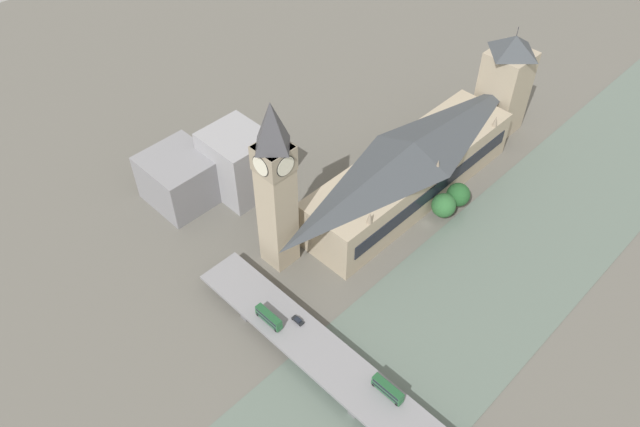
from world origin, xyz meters
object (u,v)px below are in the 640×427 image
Objects in this scene: double_decker_bus_mid at (388,389)px; car_northbound_mid at (298,320)px; victoria_tower at (505,84)px; double_decker_bus_rear at (269,317)px; parliament_hall at (411,170)px; clock_tower at (275,184)px; road_bridge at (367,394)px.

double_decker_bus_mid reaches higher than car_northbound_mid.
double_decker_bus_rear is at bearing 93.75° from victoria_tower.
double_decker_bus_rear is (45.19, 7.76, -0.03)m from double_decker_bus_mid.
car_northbound_mid is (-16.62, 79.20, -7.27)m from parliament_hall.
double_decker_bus_rear is 2.46× the size of car_northbound_mid.
victoria_tower is at bearing -89.95° from parliament_hall.
clock_tower is 73.96m from road_bridge.
car_northbound_mid reaches higher than road_bridge.
car_northbound_mid is at bearing 101.85° from parliament_hall.
parliament_hall is at bearing -78.15° from car_northbound_mid.
clock_tower is at bearing -48.80° from double_decker_bus_rear.
clock_tower is at bearing -32.45° from car_northbound_mid.
victoria_tower is at bearing -71.03° from road_bridge.
road_bridge is at bearing -174.84° from double_decker_bus_rear.
road_bridge is at bearing 108.97° from victoria_tower.
clock_tower is at bearing 84.50° from victoria_tower.
victoria_tower is 0.35× the size of road_bridge.
clock_tower reaches higher than double_decker_bus_mid.
car_northbound_mid is at bearing -5.26° from road_bridge.
road_bridge is 13.23× the size of double_decker_bus_rear.
parliament_hall is 23.16× the size of car_northbound_mid.
parliament_hall is 9.40× the size of double_decker_bus_rear.
clock_tower reaches higher than parliament_hall.
parliament_hall is 65.33m from victoria_tower.
clock_tower is 6.38× the size of double_decker_bus_mid.
parliament_hall reaches higher than road_bridge.
double_decker_bus_mid is (-55.04, 142.80, -15.31)m from victoria_tower.
victoria_tower is at bearing -68.92° from double_decker_bus_mid.
car_northbound_mid is at bearing 1.46° from double_decker_bus_mid.
victoria_tower reaches higher than double_decker_bus_rear.
double_decker_bus_rear is at bearing 131.20° from clock_tower.
double_decker_bus_mid is at bearing -138.15° from road_bridge.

